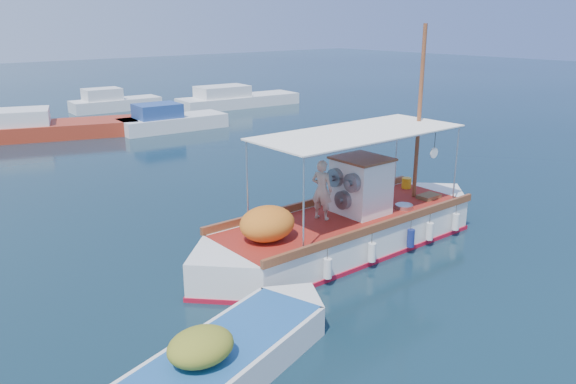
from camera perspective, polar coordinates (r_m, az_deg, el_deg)
ground at (r=16.11m, az=2.52°, el=-5.67°), size 160.00×160.00×0.00m
fishing_caique at (r=15.97m, az=5.83°, el=-3.80°), size 10.39×3.02×6.34m
dinghy at (r=10.74m, az=-6.21°, el=-16.61°), size 5.56×2.75×1.41m
bg_boat_n at (r=33.71m, az=-24.36°, el=5.84°), size 10.54×6.01×1.80m
bg_boat_ne at (r=33.73m, az=-11.90°, el=7.00°), size 6.32×2.65×1.80m
bg_boat_e at (r=42.17m, az=-5.35°, el=9.28°), size 9.35×3.35×1.80m
bg_boat_far_n at (r=42.17m, az=-17.33°, el=8.59°), size 6.27×2.39×1.80m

